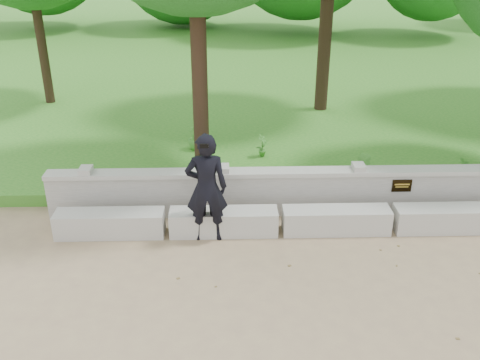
% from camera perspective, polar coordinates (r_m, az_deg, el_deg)
% --- Properties ---
extents(ground, '(80.00, 80.00, 0.00)m').
position_cam_1_polar(ground, '(8.54, 19.31, -11.58)').
color(ground, '#9C865F').
rests_on(ground, ground).
extents(lawn, '(40.00, 22.00, 0.25)m').
position_cam_1_polar(lawn, '(21.10, 6.55, 11.86)').
color(lawn, '#27741D').
rests_on(lawn, ground).
extents(concrete_bench, '(11.90, 0.45, 0.45)m').
position_cam_1_polar(concrete_bench, '(9.92, 15.89, -4.07)').
color(concrete_bench, beige).
rests_on(concrete_bench, ground).
extents(parapet_wall, '(12.50, 0.35, 0.90)m').
position_cam_1_polar(parapet_wall, '(10.41, 14.98, -1.05)').
color(parapet_wall, '#BAB7AF').
rests_on(parapet_wall, ground).
extents(man_main, '(0.72, 0.64, 1.95)m').
position_cam_1_polar(man_main, '(8.99, -3.60, -0.85)').
color(man_main, black).
rests_on(man_main, ground).
extents(shrub_a, '(0.31, 0.34, 0.53)m').
position_cam_1_polar(shrub_a, '(12.03, 2.39, 3.71)').
color(shrub_a, '#448C2F').
rests_on(shrub_a, lawn).
extents(shrub_b, '(0.45, 0.45, 0.64)m').
position_cam_1_polar(shrub_b, '(10.92, 13.12, 1.04)').
color(shrub_b, '#448C2F').
rests_on(shrub_b, lawn).
extents(shrub_c, '(0.59, 0.61, 0.51)m').
position_cam_1_polar(shrub_c, '(11.66, 23.16, 0.83)').
color(shrub_c, '#448C2F').
rests_on(shrub_c, lawn).
extents(shrub_d, '(0.43, 0.45, 0.63)m').
position_cam_1_polar(shrub_d, '(12.45, -4.77, 4.65)').
color(shrub_d, '#448C2F').
rests_on(shrub_d, lawn).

